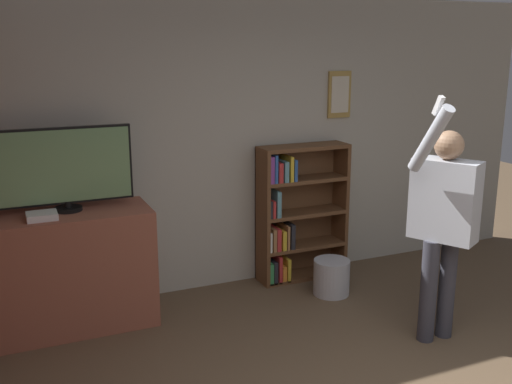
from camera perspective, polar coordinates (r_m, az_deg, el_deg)
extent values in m
cube|color=#B2AD9E|center=(5.63, -1.59, 4.54)|extent=(6.53, 0.06, 2.70)
cube|color=#AD8942|center=(6.01, 7.94, 9.19)|extent=(0.25, 0.02, 0.45)
cube|color=beige|center=(6.00, 8.01, 9.18)|extent=(0.19, 0.01, 0.35)
cube|color=#93513D|center=(5.11, -16.96, -7.12)|extent=(1.26, 0.58, 0.98)
cylinder|color=black|center=(5.01, -17.44, -1.54)|extent=(0.22, 0.22, 0.03)
cylinder|color=black|center=(5.00, -17.48, -1.10)|extent=(0.06, 0.06, 0.05)
cube|color=black|center=(4.93, -17.74, 2.40)|extent=(1.04, 0.04, 0.61)
cube|color=#6B9360|center=(4.91, -17.71, 2.35)|extent=(1.01, 0.01, 0.57)
cube|color=white|center=(4.82, -19.72, -2.16)|extent=(0.22, 0.19, 0.05)
cube|color=brown|center=(5.68, 0.65, -2.46)|extent=(0.04, 0.28, 1.33)
cube|color=brown|center=(6.07, 8.01, -1.51)|extent=(0.04, 0.28, 1.33)
cube|color=brown|center=(5.98, 3.85, -1.65)|extent=(0.89, 0.01, 1.33)
cube|color=brown|center=(6.07, 4.34, -7.87)|extent=(0.82, 0.28, 0.04)
cube|color=brown|center=(5.96, 4.40, -5.05)|extent=(0.82, 0.28, 0.04)
cube|color=brown|center=(5.86, 4.46, -1.98)|extent=(0.82, 0.28, 0.04)
cube|color=brown|center=(5.78, 4.52, 1.20)|extent=(0.82, 0.28, 0.04)
cube|color=brown|center=(5.72, 4.58, 4.28)|extent=(0.82, 0.28, 0.04)
cube|color=#338447|center=(5.84, 1.15, -7.63)|extent=(0.04, 0.20, 0.21)
cube|color=#232328|center=(5.88, 1.41, -7.42)|extent=(0.04, 0.26, 0.22)
cube|color=red|center=(5.89, 1.85, -7.13)|extent=(0.03, 0.26, 0.27)
cube|color=orange|center=(5.91, 2.33, -7.62)|extent=(0.04, 0.21, 0.16)
cube|color=gold|center=(5.92, 2.76, -7.24)|extent=(0.03, 0.21, 0.23)
cube|color=beige|center=(5.73, 1.01, -4.59)|extent=(0.02, 0.23, 0.19)
cube|color=#99663D|center=(5.75, 1.34, -4.38)|extent=(0.03, 0.25, 0.22)
cube|color=red|center=(5.78, 1.70, -4.32)|extent=(0.04, 0.26, 0.22)
cube|color=gold|center=(5.78, 2.33, -4.46)|extent=(0.04, 0.21, 0.19)
cube|color=#99663D|center=(5.82, 2.59, -4.12)|extent=(0.02, 0.26, 0.23)
cube|color=#232328|center=(5.82, 3.09, -4.05)|extent=(0.04, 0.23, 0.24)
cube|color=#232328|center=(5.65, 0.99, -1.48)|extent=(0.02, 0.25, 0.17)
cube|color=red|center=(5.65, 1.30, -1.48)|extent=(0.03, 0.23, 0.16)
cube|color=#5B8E99|center=(5.67, 1.73, -1.00)|extent=(0.04, 0.24, 0.25)
cube|color=#7A3889|center=(5.54, 1.19, 2.21)|extent=(0.04, 0.20, 0.25)
cube|color=#2D569E|center=(5.58, 1.44, 2.35)|extent=(0.03, 0.26, 0.26)
cube|color=red|center=(5.61, 1.89, 2.00)|extent=(0.04, 0.25, 0.19)
cube|color=#5B8E99|center=(5.62, 2.49, 2.06)|extent=(0.04, 0.22, 0.19)
cube|color=gold|center=(5.65, 2.91, 2.35)|extent=(0.03, 0.26, 0.24)
cube|color=#2D569E|center=(5.67, 3.31, 2.21)|extent=(0.03, 0.24, 0.20)
cylinder|color=#383842|center=(4.88, 16.10, -9.06)|extent=(0.13, 0.13, 0.82)
cylinder|color=#383842|center=(4.99, 17.71, -8.65)|extent=(0.13, 0.13, 0.82)
cube|color=#B7BCC6|center=(4.71, 17.54, -0.74)|extent=(0.43, 0.53, 0.62)
sphere|color=#9E7556|center=(4.62, 17.92, 4.26)|extent=(0.22, 0.22, 0.22)
cylinder|color=#B7BCC6|center=(4.89, 19.92, -0.58)|extent=(0.09, 0.09, 0.57)
cylinder|color=#B7BCC6|center=(4.35, 16.29, 4.85)|extent=(0.09, 0.40, 0.52)
cube|color=white|center=(4.28, 16.99, 7.88)|extent=(0.04, 0.09, 0.14)
cylinder|color=#B7B7BC|center=(5.65, 7.20, -8.04)|extent=(0.34, 0.34, 0.33)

